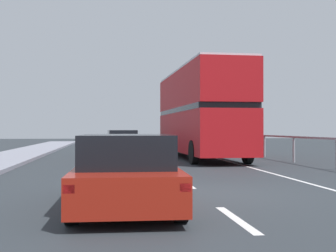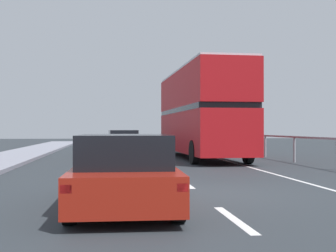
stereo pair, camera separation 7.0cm
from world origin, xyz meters
name	(u,v)px [view 1 (the left image)]	position (x,y,z in m)	size (l,w,h in m)	color
ground_plane	(200,196)	(0.00, 0.00, -0.05)	(74.22, 120.00, 0.10)	#2A3035
lane_paint_markings	(210,165)	(2.06, 8.22, 0.00)	(3.42, 46.00, 0.01)	silver
bridge_side_railing	(294,141)	(6.01, 9.00, 0.94)	(0.10, 42.00, 1.16)	#92939A
double_decker_bus_red	(200,111)	(2.50, 12.39, 2.36)	(2.83, 11.10, 4.41)	#AD1217
hatchback_car_near	(126,172)	(-1.74, -1.58, 0.65)	(1.96, 4.62, 1.36)	#9D1E11
sedan_car_ahead	(122,142)	(-1.28, 17.37, 0.67)	(2.05, 4.35, 1.39)	#191D36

